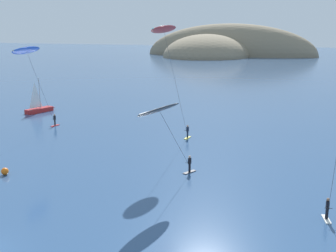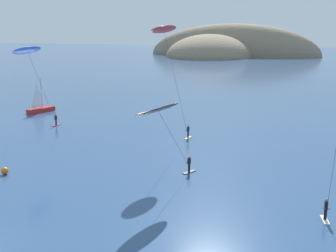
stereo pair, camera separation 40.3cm
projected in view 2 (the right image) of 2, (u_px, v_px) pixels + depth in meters
headland_island at (224, 56)px, 208.04m from camera, size 85.47×50.59×31.44m
sailboat_near at (42, 108)px, 70.20m from camera, size 2.68×5.94×5.70m
kitesurfer_red at (166, 39)px, 46.56m from camera, size 2.80×8.42×14.06m
kitesurfer_black at (161, 114)px, 35.23m from camera, size 2.93×9.14×7.53m
kitesurfer_blue at (30, 56)px, 53.47m from camera, size 1.45×8.86×11.50m
marker_buoy at (5, 171)px, 40.29m from camera, size 0.70×0.70×0.70m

